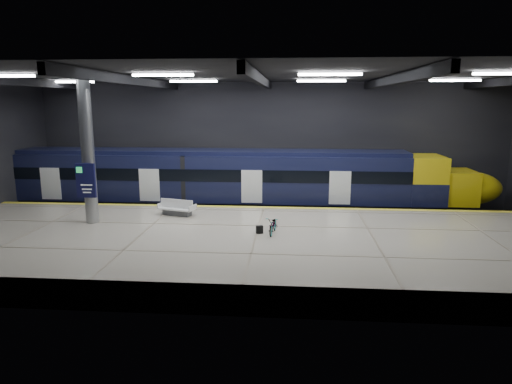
# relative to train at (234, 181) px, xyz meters

# --- Properties ---
(ground) EXTENTS (30.00, 30.00, 0.00)m
(ground) POSITION_rel_train_xyz_m (1.99, -5.50, -2.06)
(ground) COLOR black
(ground) RESTS_ON ground
(room_shell) EXTENTS (30.10, 16.10, 8.05)m
(room_shell) POSITION_rel_train_xyz_m (1.99, -5.49, 3.66)
(room_shell) COLOR black
(room_shell) RESTS_ON ground
(platform) EXTENTS (30.00, 11.00, 1.10)m
(platform) POSITION_rel_train_xyz_m (1.99, -8.00, -1.51)
(platform) COLOR beige
(platform) RESTS_ON ground
(safety_strip) EXTENTS (30.00, 0.40, 0.01)m
(safety_strip) POSITION_rel_train_xyz_m (1.99, -2.75, -0.95)
(safety_strip) COLOR yellow
(safety_strip) RESTS_ON platform
(rails) EXTENTS (30.00, 1.52, 0.16)m
(rails) POSITION_rel_train_xyz_m (1.99, 0.00, -1.98)
(rails) COLOR gray
(rails) RESTS_ON ground
(train) EXTENTS (29.40, 2.84, 3.79)m
(train) POSITION_rel_train_xyz_m (0.00, 0.00, 0.00)
(train) COLOR black
(train) RESTS_ON ground
(bench) EXTENTS (2.01, 1.27, 0.83)m
(bench) POSITION_rel_train_xyz_m (-2.31, -4.84, -0.67)
(bench) COLOR #595B60
(bench) RESTS_ON platform
(bicycle) EXTENTS (0.70, 1.53, 0.78)m
(bicycle) POSITION_rel_train_xyz_m (2.72, -7.76, -0.57)
(bicycle) COLOR #99999E
(bicycle) RESTS_ON platform
(pannier_bag) EXTENTS (0.34, 0.26, 0.35)m
(pannier_bag) POSITION_rel_train_xyz_m (2.12, -7.76, -0.78)
(pannier_bag) COLOR black
(pannier_bag) RESTS_ON platform
(info_column) EXTENTS (0.90, 0.78, 6.90)m
(info_column) POSITION_rel_train_xyz_m (-6.01, -6.52, 2.40)
(info_column) COLOR #9EA0A5
(info_column) RESTS_ON platform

